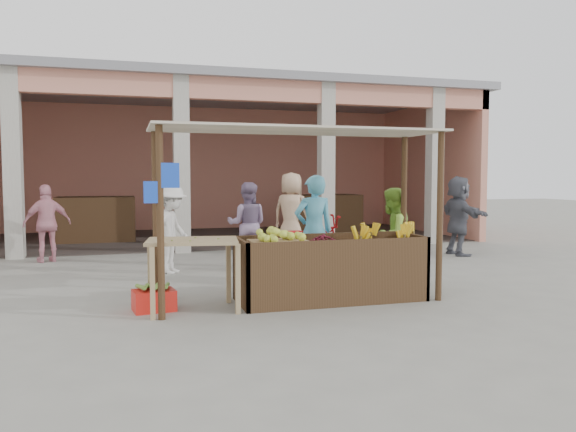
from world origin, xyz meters
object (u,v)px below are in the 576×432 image
object	(u,v)px
red_crate	(154,300)
motorcycle	(307,242)
fruit_stall	(330,272)
vendor_green	(392,234)
vendor_blue	(314,227)
side_table	(193,251)

from	to	relation	value
red_crate	motorcycle	distance (m)	3.77
fruit_stall	red_crate	distance (m)	2.43
vendor_green	vendor_blue	bearing A→B (deg)	-42.70
side_table	red_crate	world-z (taller)	side_table
side_table	motorcycle	size ratio (longest dim) A/B	0.60
fruit_stall	vendor_green	world-z (taller)	vendor_green
side_table	vendor_blue	world-z (taller)	vendor_blue
fruit_stall	red_crate	bearing A→B (deg)	179.05
side_table	vendor_green	size ratio (longest dim) A/B	0.76
side_table	red_crate	xyz separation A→B (m)	(-0.49, 0.14, -0.65)
vendor_blue	motorcycle	bearing A→B (deg)	-105.97
side_table	red_crate	distance (m)	0.82
vendor_green	motorcycle	bearing A→B (deg)	-94.04
vendor_green	motorcycle	size ratio (longest dim) A/B	0.80
red_crate	vendor_green	bearing A→B (deg)	3.19
vendor_blue	red_crate	bearing A→B (deg)	19.74
vendor_blue	motorcycle	world-z (taller)	vendor_blue
vendor_green	side_table	bearing A→B (deg)	-16.92
side_table	motorcycle	distance (m)	3.50
red_crate	motorcycle	world-z (taller)	motorcycle
fruit_stall	motorcycle	xyz separation A→B (m)	(0.47, 2.44, 0.14)
vendor_green	fruit_stall	bearing A→B (deg)	-1.65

